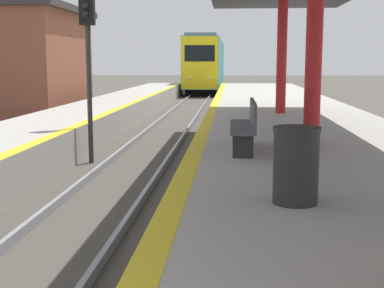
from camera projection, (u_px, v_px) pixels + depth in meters
train at (207, 64)px, 47.55m from camera, size 2.66×20.59×4.57m
signal_mid at (88, 41)px, 12.99m from camera, size 0.36×0.31×4.30m
trash_bin at (296, 165)px, 6.13m from camera, size 0.55×0.55×0.89m
bench at (246, 124)px, 9.75m from camera, size 0.44×1.88×0.92m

